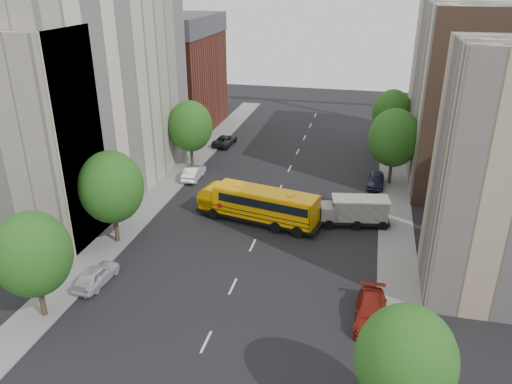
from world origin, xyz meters
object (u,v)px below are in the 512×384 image
(parked_car_4, at_px, (376,180))
(parked_car_2, at_px, (225,140))
(safari_truck, at_px, (355,211))
(street_tree_0, at_px, (33,254))
(parked_car_1, at_px, (194,173))
(street_tree_4, at_px, (394,138))
(parked_car_3, at_px, (371,312))
(street_tree_2, at_px, (190,126))
(street_tree_1, at_px, (111,187))
(street_tree_3, at_px, (406,360))
(school_bus, at_px, (257,203))
(parked_car_0, at_px, (96,275))
(street_tree_5, at_px, (392,112))

(parked_car_4, bearing_deg, parked_car_2, 156.01)
(safari_truck, bearing_deg, parked_car_2, 123.13)
(street_tree_0, height_order, parked_car_4, street_tree_0)
(street_tree_0, relative_size, parked_car_1, 1.73)
(street_tree_4, relative_size, parked_car_3, 1.66)
(street_tree_2, bearing_deg, street_tree_1, -90.00)
(street_tree_3, height_order, school_bus, street_tree_3)
(street_tree_1, height_order, safari_truck, street_tree_1)
(safari_truck, distance_m, parked_car_0, 22.08)
(street_tree_0, distance_m, parked_car_1, 24.97)
(street_tree_1, xyz_separation_m, parked_car_3, (20.60, -5.65, -4.24))
(street_tree_3, xyz_separation_m, street_tree_4, (0.00, 32.00, 0.62))
(street_tree_0, bearing_deg, school_bus, 57.39)
(street_tree_5, xyz_separation_m, school_bus, (-11.59, -23.73, -2.90))
(street_tree_0, height_order, parked_car_0, street_tree_0)
(street_tree_2, relative_size, parked_car_3, 1.58)
(parked_car_3, xyz_separation_m, parked_car_4, (0.00, 22.62, -0.00))
(street_tree_3, xyz_separation_m, parked_car_3, (-1.40, 8.35, -3.75))
(school_bus, bearing_deg, street_tree_2, 143.65)
(school_bus, relative_size, parked_car_2, 2.51)
(parked_car_0, xyz_separation_m, parked_car_3, (19.20, 0.21, -0.00))
(parked_car_1, bearing_deg, street_tree_5, -144.86)
(street_tree_4, height_order, safari_truck, street_tree_4)
(parked_car_0, height_order, parked_car_1, parked_car_0)
(school_bus, distance_m, safari_truck, 8.57)
(street_tree_1, xyz_separation_m, parked_car_2, (1.40, 26.43, -4.30))
(parked_car_3, bearing_deg, parked_car_1, 134.52)
(parked_car_2, height_order, parked_car_4, parked_car_4)
(street_tree_4, bearing_deg, parked_car_4, -143.69)
(parked_car_0, bearing_deg, parked_car_3, -175.70)
(street_tree_1, distance_m, street_tree_5, 37.20)
(street_tree_2, height_order, parked_car_0, street_tree_2)
(school_bus, distance_m, parked_car_1, 12.33)
(street_tree_3, relative_size, school_bus, 0.61)
(parked_car_4, bearing_deg, street_tree_3, -85.19)
(parked_car_1, bearing_deg, parked_car_4, -174.62)
(street_tree_2, xyz_separation_m, parked_car_2, (1.40, 8.43, -4.18))
(parked_car_0, bearing_deg, street_tree_3, 162.12)
(parked_car_0, relative_size, parked_car_3, 0.86)
(street_tree_3, xyz_separation_m, parked_car_2, (-20.60, 40.43, -3.80))
(street_tree_0, bearing_deg, street_tree_1, 90.00)
(street_tree_1, height_order, school_bus, street_tree_1)
(safari_truck, bearing_deg, street_tree_0, -146.71)
(street_tree_1, bearing_deg, street_tree_0, -90.00)
(street_tree_5, xyz_separation_m, safari_truck, (-3.13, -22.38, -3.33))
(safari_truck, bearing_deg, street_tree_2, 141.43)
(parked_car_1, bearing_deg, parked_car_3, 131.84)
(street_tree_3, relative_size, safari_truck, 1.12)
(parked_car_1, xyz_separation_m, parked_car_3, (19.20, -20.27, -0.00))
(street_tree_3, relative_size, parked_car_2, 1.52)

